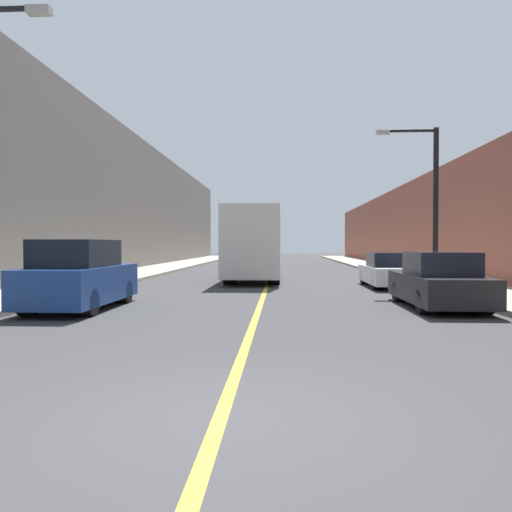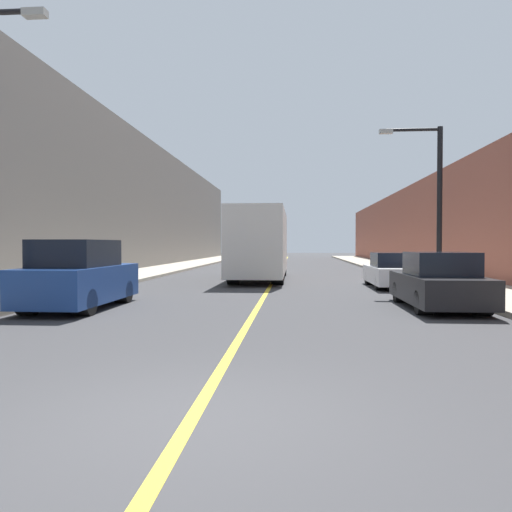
{
  "view_description": "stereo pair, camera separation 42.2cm",
  "coord_description": "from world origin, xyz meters",
  "views": [
    {
      "loc": [
        0.63,
        -4.95,
        1.79
      ],
      "look_at": [
        -0.19,
        10.94,
        1.41
      ],
      "focal_mm": 35.0,
      "sensor_mm": 36.0,
      "label": 1
    },
    {
      "loc": [
        1.05,
        -4.92,
        1.79
      ],
      "look_at": [
        -0.19,
        10.94,
        1.41
      ],
      "focal_mm": 35.0,
      "sensor_mm": 36.0,
      "label": 2
    }
  ],
  "objects": [
    {
      "name": "street_lamp_right",
      "position": [
        6.26,
        14.41,
        3.67
      ],
      "size": [
        2.36,
        0.24,
        6.06
      ],
      "color": "black",
      "rests_on": "sidewalk_right"
    },
    {
      "name": "road_center_line",
      "position": [
        0.0,
        30.0,
        0.0
      ],
      "size": [
        0.16,
        72.0,
        0.01
      ],
      "primitive_type": "cube",
      "color": "gold",
      "rests_on": "ground"
    },
    {
      "name": "ground_plane",
      "position": [
        0.0,
        0.0,
        0.0
      ],
      "size": [
        200.0,
        200.0,
        0.0
      ],
      "primitive_type": "plane",
      "color": "#38383A"
    },
    {
      "name": "parked_suv_left",
      "position": [
        -4.93,
        8.45,
        0.88
      ],
      "size": [
        1.89,
        4.52,
        1.91
      ],
      "color": "navy",
      "rests_on": "ground"
    },
    {
      "name": "car_right_mid",
      "position": [
        5.11,
        15.99,
        0.66
      ],
      "size": [
        1.89,
        4.43,
        1.45
      ],
      "color": "silver",
      "rests_on": "ground"
    },
    {
      "name": "building_row_left",
      "position": [
        -11.55,
        30.0,
        4.75
      ],
      "size": [
        4.0,
        72.0,
        9.5
      ],
      "primitive_type": "cube",
      "color": "#66605B",
      "rests_on": "ground"
    },
    {
      "name": "sidewalk_right",
      "position": [
        7.87,
        30.0,
        0.08
      ],
      "size": [
        3.35,
        72.0,
        0.16
      ],
      "primitive_type": "cube",
      "color": "#A89E8C",
      "rests_on": "ground"
    },
    {
      "name": "building_row_right",
      "position": [
        11.55,
        30.0,
        3.09
      ],
      "size": [
        4.0,
        72.0,
        6.19
      ],
      "primitive_type": "cube",
      "color": "brown",
      "rests_on": "ground"
    },
    {
      "name": "car_right_near",
      "position": [
        5.03,
        9.26,
        0.71
      ],
      "size": [
        1.84,
        4.44,
        1.57
      ],
      "color": "black",
      "rests_on": "ground"
    },
    {
      "name": "sidewalk_left",
      "position": [
        -7.87,
        30.0,
        0.08
      ],
      "size": [
        3.35,
        72.0,
        0.16
      ],
      "primitive_type": "cube",
      "color": "#A89E8C",
      "rests_on": "ground"
    },
    {
      "name": "bus",
      "position": [
        -0.7,
        20.32,
        1.85
      ],
      "size": [
        2.51,
        10.15,
        3.46
      ],
      "color": "silver",
      "rests_on": "ground"
    }
  ]
}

